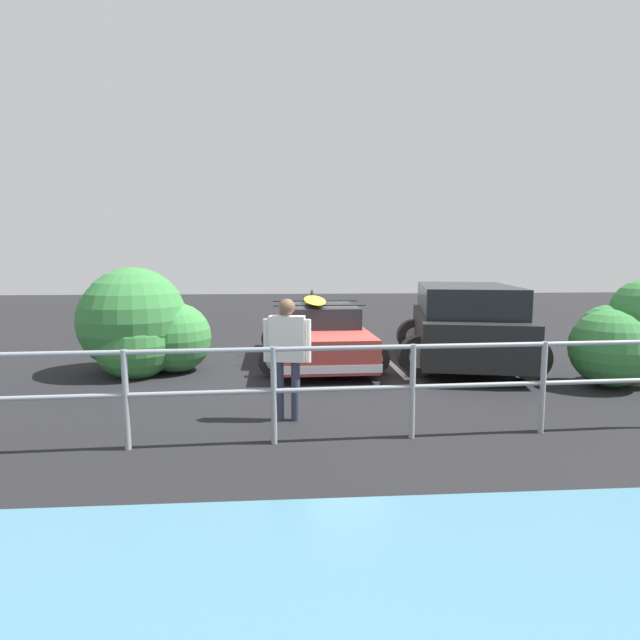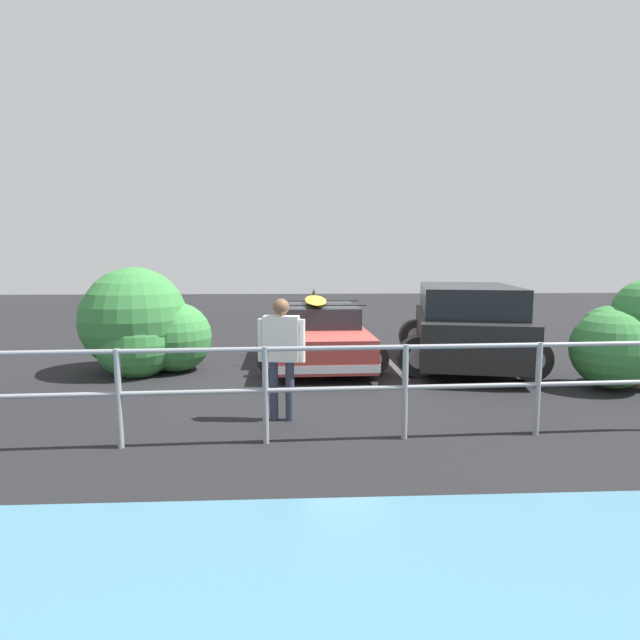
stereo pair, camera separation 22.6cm
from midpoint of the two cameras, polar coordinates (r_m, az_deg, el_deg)
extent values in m
cube|color=black|center=(10.11, 0.94, -5.34)|extent=(44.00, 44.00, 0.02)
cube|color=silver|center=(10.78, 8.43, -4.59)|extent=(0.12, 3.58, 0.00)
cube|color=#9E3833|center=(10.51, 0.46, -2.23)|extent=(1.89, 4.30, 0.60)
cube|color=#23262B|center=(10.61, 0.39, 0.62)|extent=(1.62, 2.08, 0.42)
cube|color=silver|center=(8.50, 1.60, -5.64)|extent=(1.83, 0.14, 0.14)
cube|color=silver|center=(12.60, -0.31, -1.55)|extent=(1.83, 0.14, 0.14)
cylinder|color=black|center=(9.37, 6.70, -4.41)|extent=(0.61, 0.18, 0.61)
cylinder|color=#B7B7BC|center=(9.37, 6.70, -4.41)|extent=(0.33, 0.19, 0.33)
cylinder|color=black|center=(9.21, -4.56, -4.59)|extent=(0.61, 0.18, 0.61)
cylinder|color=#B7B7BC|center=(9.21, -4.56, -4.59)|extent=(0.33, 0.19, 0.33)
cylinder|color=black|center=(11.94, 4.32, -1.96)|extent=(0.61, 0.18, 0.61)
cylinder|color=#B7B7BC|center=(11.94, 4.32, -1.96)|extent=(0.33, 0.19, 0.33)
cylinder|color=black|center=(11.81, -4.48, -2.05)|extent=(0.61, 0.18, 0.61)
cylinder|color=#B7B7BC|center=(11.81, -4.48, -2.05)|extent=(0.33, 0.19, 0.33)
cylinder|color=black|center=(10.03, 0.64, 1.68)|extent=(1.88, 0.08, 0.03)
cylinder|color=black|center=(11.15, 0.16, 2.20)|extent=(1.88, 0.08, 0.03)
ellipsoid|color=yellow|center=(10.63, 0.07, 2.30)|extent=(0.46, 2.56, 0.09)
cone|color=black|center=(11.64, -0.15, 3.26)|extent=(0.10, 0.10, 0.14)
cube|color=black|center=(10.63, 16.90, -1.40)|extent=(2.78, 4.52, 0.82)
cube|color=black|center=(10.56, 17.03, 2.31)|extent=(2.43, 3.58, 0.56)
cylinder|color=black|center=(12.79, 15.70, 0.44)|extent=(0.70, 0.32, 0.67)
cylinder|color=black|center=(9.63, 23.57, -4.20)|extent=(0.75, 0.22, 0.75)
cylinder|color=#B7B7BC|center=(9.63, 23.57, -4.20)|extent=(0.41, 0.23, 0.41)
cylinder|color=black|center=(9.35, 11.83, -4.08)|extent=(0.75, 0.22, 0.75)
cylinder|color=#B7B7BC|center=(9.35, 11.83, -4.08)|extent=(0.41, 0.23, 0.41)
cylinder|color=black|center=(12.06, 20.73, -1.95)|extent=(0.75, 0.22, 0.75)
cylinder|color=#B7B7BC|center=(12.06, 20.73, -1.95)|extent=(0.41, 0.23, 0.41)
cylinder|color=black|center=(11.84, 11.39, -1.79)|extent=(0.75, 0.22, 0.75)
cylinder|color=#B7B7BC|center=(11.84, 11.39, -1.79)|extent=(0.41, 0.23, 0.41)
cylinder|color=#33384C|center=(6.69, -2.49, -8.09)|extent=(0.12, 0.12, 0.80)
cylinder|color=#33384C|center=(6.72, -4.34, -8.02)|extent=(0.12, 0.12, 0.80)
cube|color=silver|center=(6.56, -3.46, -2.13)|extent=(0.49, 0.25, 0.60)
sphere|color=brown|center=(6.51, -3.49, 1.52)|extent=(0.22, 0.22, 0.22)
cylinder|color=silver|center=(6.53, -1.07, -2.39)|extent=(0.08, 0.08, 0.57)
cylinder|color=silver|center=(6.62, -5.81, -2.30)|extent=(0.08, 0.08, 0.57)
cylinder|color=gray|center=(6.70, 24.52, -7.19)|extent=(0.07, 0.07, 1.14)
cylinder|color=gray|center=(6.07, 10.75, -8.10)|extent=(0.07, 0.07, 1.14)
cylinder|color=gray|center=(5.84, -5.13, -8.59)|extent=(0.07, 0.07, 1.14)
cylinder|color=gray|center=(6.07, -21.01, -8.42)|extent=(0.07, 0.07, 1.14)
cylinder|color=gray|center=(5.72, -5.19, -3.34)|extent=(9.86, 0.46, 0.06)
cylinder|color=gray|center=(5.83, -5.14, -8.05)|extent=(9.86, 0.46, 0.06)
cylinder|color=brown|center=(10.14, -19.61, -4.62)|extent=(0.36, 0.36, 0.36)
sphere|color=#387F3D|center=(9.94, -15.48, -1.92)|extent=(1.34, 1.34, 1.34)
sphere|color=#387F3D|center=(9.78, -19.57, -2.41)|extent=(1.37, 1.37, 1.37)
sphere|color=#387F3D|center=(10.01, -19.78, 0.23)|extent=(1.92, 1.92, 1.92)
sphere|color=#387F3D|center=(9.92, -20.06, -2.33)|extent=(1.36, 1.36, 1.36)
sphere|color=#387F3D|center=(10.24, -20.51, -0.08)|extent=(1.82, 1.82, 1.82)
cylinder|color=brown|center=(10.06, 32.86, -5.25)|extent=(0.28, 0.28, 0.42)
sphere|color=#387F3D|center=(9.58, 31.00, -2.85)|extent=(1.31, 1.31, 1.31)
sphere|color=#387F3D|center=(9.72, 30.86, -1.62)|extent=(1.04, 1.04, 1.04)
camera|label=1|loc=(0.11, -89.34, 0.08)|focal=28.00mm
camera|label=2|loc=(0.11, 90.66, -0.08)|focal=28.00mm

